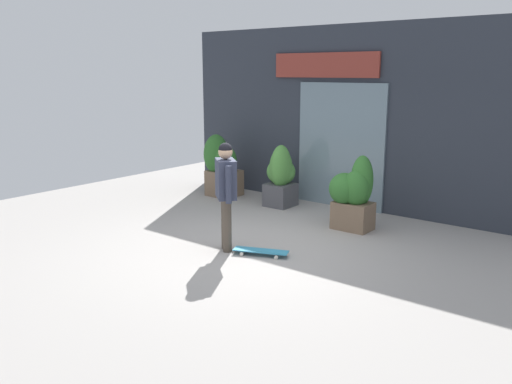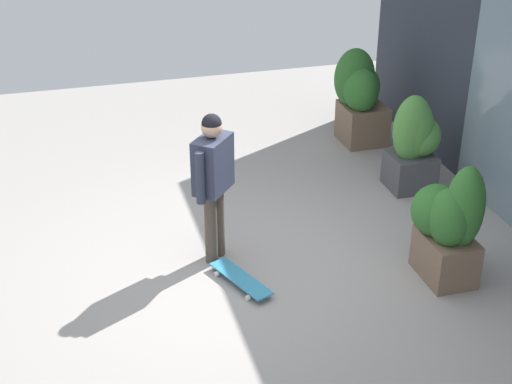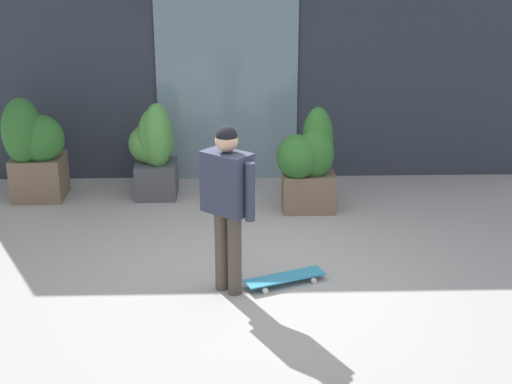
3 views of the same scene
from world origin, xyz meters
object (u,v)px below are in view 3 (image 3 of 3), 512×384
planter_box_left (155,148)px  planter_box_right (309,162)px  skateboard (285,278)px  planter_box_mid (32,147)px  skateboarder (227,193)px

planter_box_left → planter_box_right: bearing=-16.6°
skateboard → planter_box_mid: planter_box_mid is taller
skateboard → planter_box_right: (0.42, 1.99, 0.55)m
planter_box_mid → skateboard: bearing=-39.6°
planter_box_left → planter_box_mid: planter_box_mid is taller
planter_box_left → skateboard: bearing=-59.9°
skateboard → planter_box_right: size_ratio=0.65×
skateboarder → planter_box_left: skateboarder is taller
skateboarder → planter_box_right: size_ratio=1.28×
planter_box_mid → planter_box_left: bearing=2.5°
planter_box_right → planter_box_mid: (-3.42, 0.50, 0.07)m
planter_box_right → planter_box_mid: planter_box_mid is taller
planter_box_left → planter_box_right: size_ratio=0.97×
skateboarder → planter_box_left: 2.87m
planter_box_left → planter_box_right: (1.90, -0.57, -0.03)m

